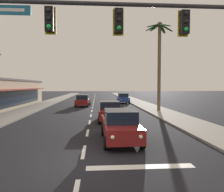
# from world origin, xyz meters

# --- Properties ---
(ground_plane) EXTENTS (220.00, 220.00, 0.00)m
(ground_plane) POSITION_xyz_m (0.00, 0.00, 0.00)
(ground_plane) COLOR black
(sidewalk_right) EXTENTS (3.20, 110.00, 0.14)m
(sidewalk_right) POSITION_xyz_m (7.80, 20.00, 0.07)
(sidewalk_right) COLOR gray
(sidewalk_right) RESTS_ON ground
(sidewalk_left) EXTENTS (3.20, 110.00, 0.14)m
(sidewalk_left) POSITION_xyz_m (-7.80, 20.00, 0.07)
(sidewalk_left) COLOR gray
(sidewalk_left) RESTS_ON ground
(lane_markings) EXTENTS (4.28, 87.23, 0.01)m
(lane_markings) POSITION_xyz_m (0.42, 19.75, 0.00)
(lane_markings) COLOR silver
(lane_markings) RESTS_ON ground
(traffic_signal_mast) EXTENTS (10.90, 0.41, 6.88)m
(traffic_signal_mast) POSITION_xyz_m (3.07, 0.10, 4.97)
(traffic_signal_mast) COLOR #2D2D33
(traffic_signal_mast) RESTS_ON ground
(sedan_lead_at_stop_bar) EXTENTS (2.00, 4.47, 1.68)m
(sedan_lead_at_stop_bar) POSITION_xyz_m (1.86, 3.06, 0.85)
(sedan_lead_at_stop_bar) COLOR maroon
(sedan_lead_at_stop_bar) RESTS_ON ground
(sedan_third_in_queue) EXTENTS (2.03, 4.48, 1.68)m
(sedan_third_in_queue) POSITION_xyz_m (1.69, 9.66, 0.85)
(sedan_third_in_queue) COLOR maroon
(sedan_third_in_queue) RESTS_ON ground
(sedan_oncoming_far) EXTENTS (2.14, 4.52, 1.68)m
(sedan_oncoming_far) POSITION_xyz_m (-1.42, 22.74, 0.85)
(sedan_oncoming_far) COLOR maroon
(sedan_oncoming_far) RESTS_ON ground
(sedan_parked_nearest_kerb) EXTENTS (1.99, 4.47, 1.68)m
(sedan_parked_nearest_kerb) POSITION_xyz_m (5.13, 28.12, 0.85)
(sedan_parked_nearest_kerb) COLOR navy
(sedan_parked_nearest_kerb) RESTS_ON ground
(palm_right_second) EXTENTS (3.26, 3.28, 10.20)m
(palm_right_second) POSITION_xyz_m (7.70, 15.67, 6.82)
(palm_right_second) COLOR brown
(palm_right_second) RESTS_ON ground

